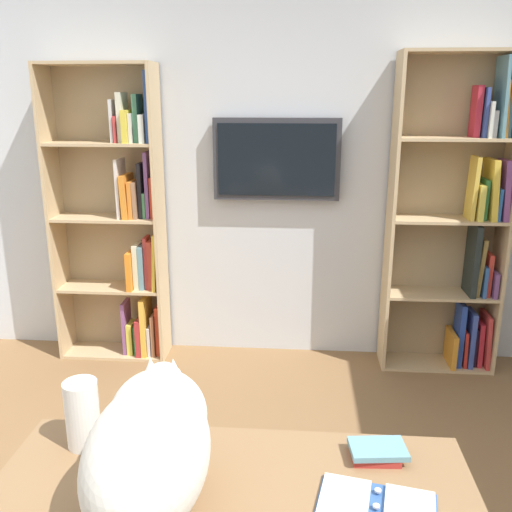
% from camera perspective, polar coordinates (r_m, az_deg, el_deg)
% --- Properties ---
extents(wall_back, '(4.52, 0.06, 2.70)m').
position_cam_1_polar(wall_back, '(3.91, 1.94, 8.84)').
color(wall_back, silver).
rests_on(wall_back, ground).
extents(bookshelf_left, '(0.76, 0.28, 2.12)m').
position_cam_1_polar(bookshelf_left, '(3.94, 20.24, 2.96)').
color(bookshelf_left, tan).
rests_on(bookshelf_left, ground).
extents(bookshelf_right, '(0.77, 0.28, 2.06)m').
position_cam_1_polar(bookshelf_right, '(4.00, -13.63, 3.04)').
color(bookshelf_right, tan).
rests_on(bookshelf_right, ground).
extents(wall_mounted_tv, '(0.86, 0.07, 0.55)m').
position_cam_1_polar(wall_mounted_tv, '(3.82, 2.13, 9.89)').
color(wall_mounted_tv, '#333338').
extents(cat, '(0.33, 0.68, 0.38)m').
position_cam_1_polar(cat, '(1.64, -10.74, -18.44)').
color(cat, silver).
rests_on(cat, desk).
extents(open_binder, '(0.37, 0.28, 0.02)m').
position_cam_1_polar(open_binder, '(1.73, 12.25, -24.07)').
color(open_binder, '#335999').
rests_on(open_binder, desk).
extents(paper_towel_roll, '(0.11, 0.11, 0.23)m').
position_cam_1_polar(paper_towel_roll, '(1.96, -17.41, -15.24)').
color(paper_towel_roll, white).
rests_on(paper_towel_roll, desk).
extents(desk_book_stack, '(0.19, 0.14, 0.04)m').
position_cam_1_polar(desk_book_stack, '(1.91, 12.28, -19.06)').
color(desk_book_stack, '#B7332D').
rests_on(desk_book_stack, desk).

